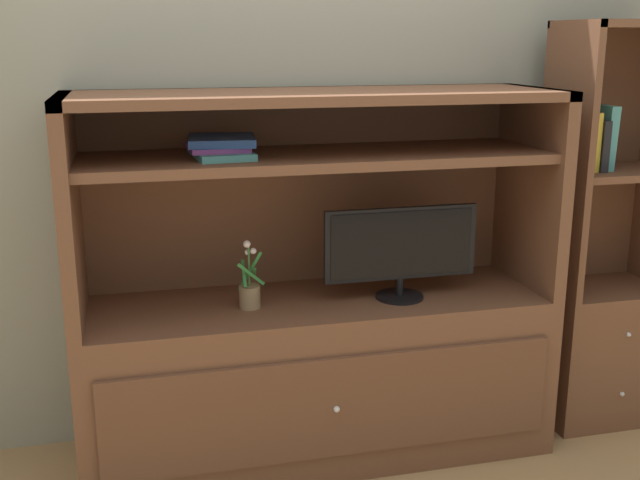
# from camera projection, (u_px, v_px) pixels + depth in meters

# --- Properties ---
(painted_rear_wall) EXTENTS (6.00, 0.10, 2.80)m
(painted_rear_wall) POSITION_uv_depth(u_px,v_px,m) (296.00, 95.00, 3.13)
(painted_rear_wall) COLOR gray
(painted_rear_wall) RESTS_ON ground_plane
(media_console) EXTENTS (1.83, 0.59, 1.44)m
(media_console) POSITION_uv_depth(u_px,v_px,m) (317.00, 340.00, 3.04)
(media_console) COLOR brown
(media_console) RESTS_ON ground_plane
(tv_monitor) EXTENTS (0.61, 0.19, 0.36)m
(tv_monitor) POSITION_uv_depth(u_px,v_px,m) (401.00, 248.00, 2.95)
(tv_monitor) COLOR black
(tv_monitor) RESTS_ON media_console
(potted_plant) EXTENTS (0.11, 0.10, 0.26)m
(potted_plant) POSITION_uv_depth(u_px,v_px,m) (250.00, 292.00, 2.88)
(potted_plant) COLOR #8C7251
(potted_plant) RESTS_ON media_console
(magazine_stack) EXTENTS (0.26, 0.34, 0.07)m
(magazine_stack) POSITION_uv_depth(u_px,v_px,m) (220.00, 147.00, 2.76)
(magazine_stack) COLOR teal
(magazine_stack) RESTS_ON media_console
(bookshelf_tall) EXTENTS (0.51, 0.39, 1.69)m
(bookshelf_tall) POSITION_uv_depth(u_px,v_px,m) (602.00, 295.00, 3.32)
(bookshelf_tall) COLOR brown
(bookshelf_tall) RESTS_ON ground_plane
(upright_book_row) EXTENTS (0.15, 0.18, 0.27)m
(upright_book_row) POSITION_uv_depth(u_px,v_px,m) (592.00, 140.00, 3.11)
(upright_book_row) COLOR teal
(upright_book_row) RESTS_ON bookshelf_tall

